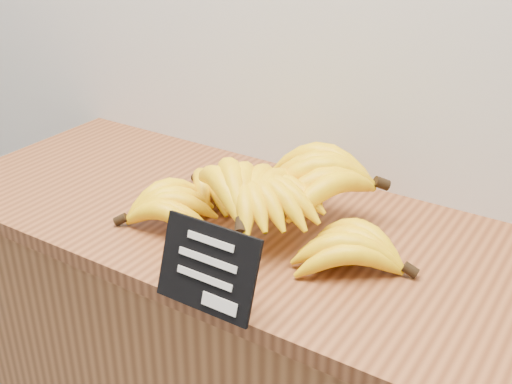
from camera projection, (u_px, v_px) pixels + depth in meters
name	position (u px, v px, depth m)	size (l,w,h in m)	color
counter_top	(270.00, 232.00, 1.21)	(1.39, 0.54, 0.03)	brown
chalkboard_sign	(207.00, 268.00, 0.95)	(0.17, 0.01, 0.13)	black
banana_pile	(269.00, 198.00, 1.16)	(0.56, 0.35, 0.13)	yellow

